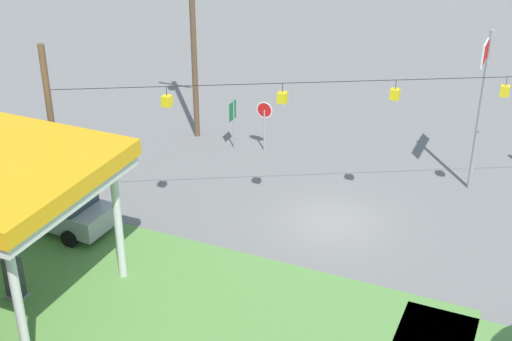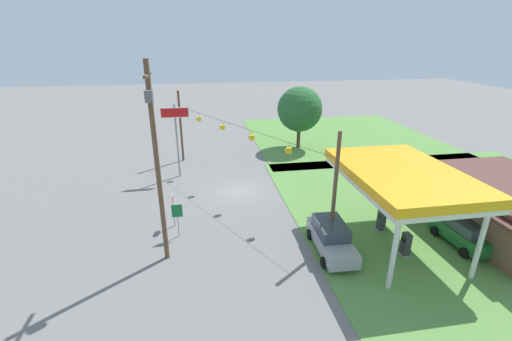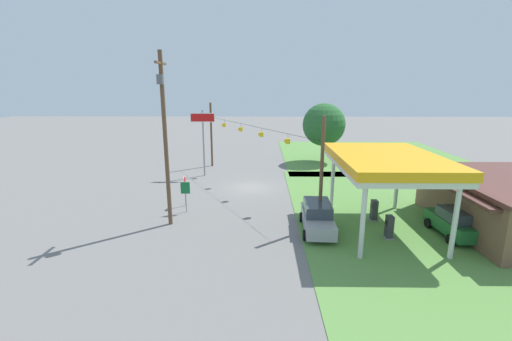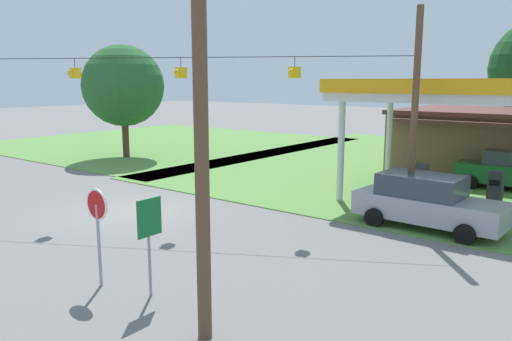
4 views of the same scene
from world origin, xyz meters
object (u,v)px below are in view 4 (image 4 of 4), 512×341
Objects in this scene: tree_west_verge at (123,86)px; utility_pole_main at (200,2)px; gas_station_canopy at (463,92)px; fuel_pump_near at (421,182)px; car_at_pumps_front at (426,201)px; fuel_pump_far at (495,191)px; stop_sign_roadside at (97,216)px; gas_station_store at (503,142)px; route_sign at (149,227)px; car_at_pumps_rear at (507,170)px.

utility_pole_main is at bearing -34.45° from tree_west_verge.
gas_station_canopy reaches higher than fuel_pump_near.
fuel_pump_far is at bearing 76.10° from car_at_pumps_front.
stop_sign_roadside is (-6.01, -14.21, 1.08)m from fuel_pump_far.
tree_west_verge is (-21.36, -8.71, 2.98)m from gas_station_store.
route_sign is 23.04m from tree_west_verge.
gas_station_canopy is at bearing 0.67° from tree_west_verge.
stop_sign_roadside is at bearing -39.62° from tree_west_verge.
gas_station_store reaches higher than fuel_pump_far.
route_sign is at bearing -96.29° from fuel_pump_near.
utility_pole_main is 25.18m from tree_west_verge.
utility_pole_main reaches higher than gas_station_store.
fuel_pump_far is 0.30× the size of car_at_pumps_front.
fuel_pump_far is at bearing 92.96° from car_at_pumps_rear.
utility_pole_main is at bearing -92.55° from car_at_pumps_front.
fuel_pump_near is 0.62× the size of stop_sign_roadside.
car_at_pumps_rear is 19.39m from stop_sign_roadside.
car_at_pumps_front is (0.23, -4.33, -3.68)m from gas_station_canopy.
gas_station_canopy is 5.69m from car_at_pumps_front.
gas_station_canopy is 1.29× the size of tree_west_verge.
route_sign is at bearing -166.04° from stop_sign_roadside.
gas_station_canopy is 1.89× the size of car_at_pumps_front.
car_at_pumps_front is at bearing -106.35° from fuel_pump_far.
fuel_pump_near is 13.96m from route_sign.
tree_west_verge is (-20.72, 14.21, -1.71)m from utility_pole_main.
stop_sign_roadside reaches higher than fuel_pump_far.
car_at_pumps_rear is 0.58× the size of tree_west_verge.
fuel_pump_far is 0.36× the size of car_at_pumps_rear.
stop_sign_roadside is 22.10m from tree_west_verge.
gas_station_canopy is 0.90× the size of gas_station_store.
car_at_pumps_rear is (2.55, 4.34, 0.22)m from fuel_pump_near.
route_sign is 5.34m from utility_pole_main.
stop_sign_roadside is at bearing -101.95° from fuel_pump_near.
tree_west_verge is at bearing -179.28° from fuel_pump_near.
route_sign is (-1.53, -13.85, 0.98)m from fuel_pump_near.
gas_station_store is 1.44× the size of tree_west_verge.
stop_sign_roadside reaches higher than car_at_pumps_rear.
stop_sign_roadside is 1.53m from route_sign.
fuel_pump_near is 14.57m from stop_sign_roadside.
gas_station_store is at bearing -78.44° from car_at_pumps_rear.
car_at_pumps_rear is 19.67m from utility_pole_main.
gas_station_store is 2.11× the size of car_at_pumps_front.
fuel_pump_near is 0.30× the size of car_at_pumps_front.
gas_station_canopy is 6.21× the size of fuel_pump_far.
stop_sign_roadside is at bearing -113.15° from car_at_pumps_front.
tree_west_verge is at bearing -179.38° from fuel_pump_far.
fuel_pump_far is at bearing 81.52° from utility_pole_main.
car_at_pumps_rear is 18.65m from route_sign.
gas_station_store is at bearing 82.32° from route_sign.
utility_pole_main is (3.85, -0.25, 4.65)m from stop_sign_roadside.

